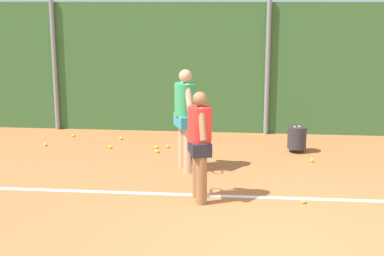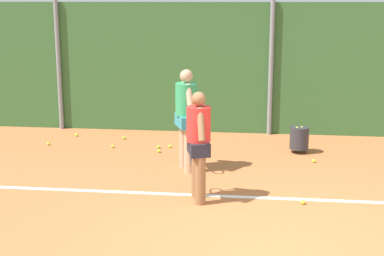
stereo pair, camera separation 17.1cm
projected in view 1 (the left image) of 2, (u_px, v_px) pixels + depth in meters
name	position (u px, v px, depth m)	size (l,w,h in m)	color
ground_plane	(273.00, 196.00, 8.42)	(24.93, 24.93, 0.00)	#B76638
hedge_fence_backdrop	(267.00, 69.00, 12.18)	(16.20, 0.25, 2.82)	#386633
fence_post_left	(54.00, 64.00, 12.45)	(0.10, 0.10, 2.93)	gray
fence_post_center	(268.00, 67.00, 11.99)	(0.10, 0.10, 2.93)	gray
court_baseline_paint	(273.00, 198.00, 8.36)	(11.84, 0.10, 0.01)	white
player_foreground_near	(200.00, 141.00, 8.07)	(0.39, 0.72, 1.61)	#8C603D
player_midcourt	(186.00, 114.00, 9.53)	(0.47, 0.73, 1.74)	tan
ball_hopper	(297.00, 137.00, 10.79)	(0.36, 0.36, 0.51)	#2D2D33
tennis_ball_0	(312.00, 160.00, 10.19)	(0.07, 0.07, 0.07)	#CCDB33
tennis_ball_1	(304.00, 201.00, 8.11)	(0.07, 0.07, 0.07)	#CCDB33
tennis_ball_2	(45.00, 144.00, 11.30)	(0.07, 0.07, 0.07)	#CCDB33
tennis_ball_3	(156.00, 147.00, 11.09)	(0.07, 0.07, 0.07)	#CCDB33
tennis_ball_4	(121.00, 138.00, 11.81)	(0.07, 0.07, 0.07)	#CCDB33
tennis_ball_6	(168.00, 146.00, 11.14)	(0.07, 0.07, 0.07)	#CCDB33
tennis_ball_7	(110.00, 147.00, 11.11)	(0.07, 0.07, 0.07)	#CCDB33
tennis_ball_9	(157.00, 151.00, 10.79)	(0.07, 0.07, 0.07)	#CCDB33
tennis_ball_10	(73.00, 135.00, 12.04)	(0.07, 0.07, 0.07)	#CCDB33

